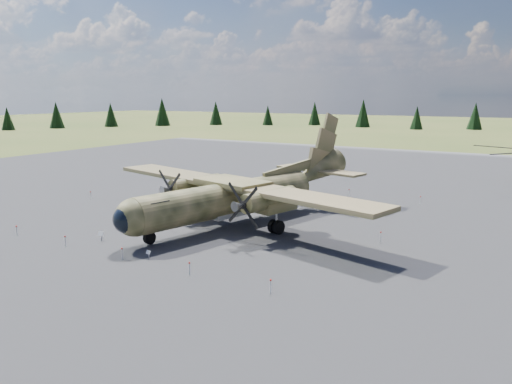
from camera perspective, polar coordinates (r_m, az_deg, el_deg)
The scene contains 7 objects.
ground at distance 47.99m, azimuth -5.20°, elevation -2.83°, with size 500.00×500.00×0.00m, color brown.
apron at distance 56.20m, azimuth 0.75°, elevation -0.74°, with size 120.00×120.00×0.04m, color #5E5E63.
transport_plane at distance 45.08m, azimuth -1.64°, elevation 0.12°, with size 30.71×27.50×10.19m.
info_placard_left at distance 41.72m, azimuth -17.29°, elevation -4.68°, with size 0.52×0.29×0.78m.
info_placard_right at distance 36.52m, azimuth -12.19°, elevation -6.84°, with size 0.41×0.23×0.61m.
barrier_fence at distance 48.07m, azimuth -5.71°, elevation -2.19°, with size 33.12×29.62×0.85m.
treeline at distance 44.42m, azimuth -2.99°, elevation 2.41°, with size 298.80×304.06×10.87m.
Camera 1 is at (27.31, -37.77, 11.44)m, focal length 35.00 mm.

